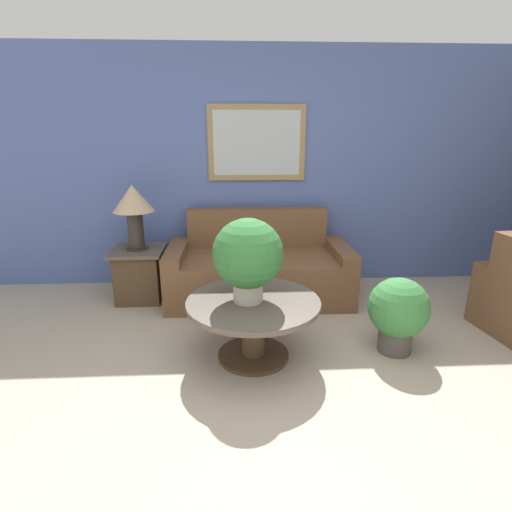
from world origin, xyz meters
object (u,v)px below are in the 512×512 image
object	(u,v)px
side_table	(140,274)
potted_plant_on_table	(248,256)
table_lamp	(133,205)
potted_plant_floor	(398,311)
coffee_table	(253,316)
couch_main	(259,270)

from	to	relation	value
side_table	potted_plant_on_table	xyz separation A→B (m)	(1.11, -1.22, 0.56)
side_table	table_lamp	world-z (taller)	table_lamp
side_table	potted_plant_floor	size ratio (longest dim) A/B	0.89
coffee_table	potted_plant_floor	xyz separation A→B (m)	(1.16, 0.03, 0.00)
couch_main	potted_plant_floor	size ratio (longest dim) A/B	3.03
table_lamp	potted_plant_on_table	size ratio (longest dim) A/B	1.04
side_table	potted_plant_on_table	distance (m)	1.74
coffee_table	potted_plant_floor	size ratio (longest dim) A/B	1.64
couch_main	coffee_table	world-z (taller)	couch_main
couch_main	side_table	world-z (taller)	couch_main
couch_main	potted_plant_on_table	distance (m)	1.35
side_table	table_lamp	distance (m)	0.74
table_lamp	potted_plant_on_table	distance (m)	1.66
coffee_table	potted_plant_on_table	xyz separation A→B (m)	(-0.04, -0.00, 0.49)
coffee_table	table_lamp	bearing A→B (deg)	133.26
potted_plant_floor	side_table	bearing A→B (deg)	152.73
potted_plant_floor	couch_main	bearing A→B (deg)	131.40
coffee_table	potted_plant_on_table	distance (m)	0.50
potted_plant_floor	coffee_table	bearing A→B (deg)	-178.48
couch_main	potted_plant_on_table	world-z (taller)	potted_plant_on_table
side_table	coffee_table	bearing A→B (deg)	-46.74
potted_plant_on_table	coffee_table	bearing A→B (deg)	6.19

